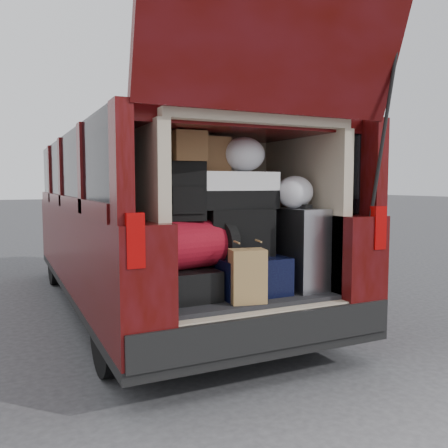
{
  "coord_description": "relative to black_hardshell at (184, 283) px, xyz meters",
  "views": [
    {
      "loc": [
        -1.51,
        -2.83,
        1.33
      ],
      "look_at": [
        -0.07,
        0.2,
        1.04
      ],
      "focal_mm": 38.0,
      "sensor_mm": 36.0,
      "label": 1
    }
  ],
  "objects": [
    {
      "name": "red_duffel",
      "position": [
        0.07,
        -0.02,
        0.26
      ],
      "size": [
        0.55,
        0.42,
        0.32
      ],
      "primitive_type": "cube",
      "rotation": [
        0.0,
        0.0,
        0.2
      ],
      "color": "maroon",
      "rests_on": "black_hardshell"
    },
    {
      "name": "grocery_sack_lower",
      "position": [
        0.03,
        -0.02,
        0.92
      ],
      "size": [
        0.22,
        0.18,
        0.2
      ],
      "primitive_type": "cube",
      "rotation": [
        0.0,
        0.0,
        -0.02
      ],
      "color": "brown",
      "rests_on": "backpack"
    },
    {
      "name": "plastic_bag_center",
      "position": [
        0.46,
        0.01,
        0.88
      ],
      "size": [
        0.36,
        0.34,
        0.25
      ],
      "primitive_type": "ellipsoid",
      "rotation": [
        0.0,
        0.0,
        -0.19
      ],
      "color": "white",
      "rests_on": "twotone_duffel"
    },
    {
      "name": "load_floor",
      "position": [
        0.39,
        0.11,
        -0.38
      ],
      "size": [
        1.24,
        1.05,
        0.55
      ],
      "primitive_type": "cube",
      "color": "black",
      "rests_on": "ground"
    },
    {
      "name": "grocery_sack_upper",
      "position": [
        0.23,
        0.08,
        0.88
      ],
      "size": [
        0.27,
        0.23,
        0.24
      ],
      "primitive_type": "cube",
      "rotation": [
        0.0,
        0.0,
        0.15
      ],
      "color": "brown",
      "rests_on": "twotone_duffel"
    },
    {
      "name": "plastic_bag_right",
      "position": [
        0.83,
        -0.09,
        0.61
      ],
      "size": [
        0.29,
        0.27,
        0.24
      ],
      "primitive_type": "ellipsoid",
      "rotation": [
        0.0,
        0.0,
        0.06
      ],
      "color": "white",
      "rests_on": "silver_roller"
    },
    {
      "name": "navy_hardshell",
      "position": [
        0.46,
        0.0,
        0.03
      ],
      "size": [
        0.5,
        0.61,
        0.26
      ],
      "primitive_type": "cube",
      "rotation": [
        0.0,
        0.0,
        -0.01
      ],
      "color": "black",
      "rests_on": "load_floor"
    },
    {
      "name": "backpack",
      "position": [
        0.0,
        -0.01,
        0.62
      ],
      "size": [
        0.3,
        0.21,
        0.4
      ],
      "primitive_type": "cube",
      "rotation": [
        0.0,
        0.0,
        -0.16
      ],
      "color": "black",
      "rests_on": "red_duffel"
    },
    {
      "name": "kraft_bag",
      "position": [
        0.32,
        -0.32,
        0.07
      ],
      "size": [
        0.25,
        0.19,
        0.35
      ],
      "primitive_type": "cube",
      "rotation": [
        0.0,
        0.0,
        -0.2
      ],
      "color": "#A8874C",
      "rests_on": "load_floor"
    },
    {
      "name": "black_soft_case",
      "position": [
        0.42,
        0.01,
        0.33
      ],
      "size": [
        0.49,
        0.33,
        0.33
      ],
      "primitive_type": "cube",
      "rotation": [
        0.0,
        0.0,
        -0.12
      ],
      "color": "black",
      "rests_on": "navy_hardshell"
    },
    {
      "name": "minivan",
      "position": [
        0.39,
        1.69,
        0.26
      ],
      "size": [
        1.9,
        5.35,
        2.77
      ],
      "color": "black",
      "rests_on": "ground"
    },
    {
      "name": "silver_roller",
      "position": [
        0.87,
        -0.12,
        0.2
      ],
      "size": [
        0.27,
        0.41,
        0.6
      ],
      "primitive_type": "cube",
      "rotation": [
        0.0,
        0.0,
        0.05
      ],
      "color": "white",
      "rests_on": "load_floor"
    },
    {
      "name": "ground",
      "position": [
        0.39,
        -0.17,
        -0.65
      ],
      "size": [
        80.0,
        80.0,
        0.0
      ],
      "primitive_type": "plane",
      "color": "#343436",
      "rests_on": "ground"
    },
    {
      "name": "twotone_duffel",
      "position": [
        0.41,
        0.05,
        0.63
      ],
      "size": [
        0.59,
        0.31,
        0.26
      ],
      "primitive_type": "cube",
      "rotation": [
        0.0,
        0.0,
        0.01
      ],
      "color": "white",
      "rests_on": "black_soft_case"
    },
    {
      "name": "black_hardshell",
      "position": [
        0.0,
        0.0,
        0.0
      ],
      "size": [
        0.38,
        0.51,
        0.2
      ],
      "primitive_type": "cube",
      "rotation": [
        0.0,
        0.0,
        0.01
      ],
      "color": "black",
      "rests_on": "load_floor"
    }
  ]
}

